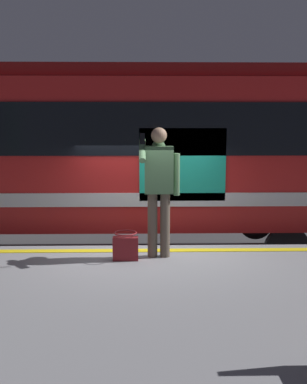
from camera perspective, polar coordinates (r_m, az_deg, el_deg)
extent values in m
plane|color=#3D3D3F|center=(7.16, -0.63, -14.48)|extent=(24.57, 24.57, 0.00)
cube|color=gray|center=(5.04, -0.40, -18.94)|extent=(14.36, 4.22, 0.96)
cube|color=yellow|center=(6.55, -0.62, -7.78)|extent=(14.07, 0.16, 0.01)
cube|color=slate|center=(8.50, -0.72, -10.07)|extent=(18.67, 0.08, 0.16)
cube|color=slate|center=(9.87, -0.78, -7.38)|extent=(18.67, 0.08, 0.16)
cube|color=red|center=(8.94, -11.90, 5.21)|extent=(13.19, 2.84, 2.70)
cube|color=maroon|center=(8.97, -12.21, 14.62)|extent=(12.93, 2.62, 0.24)
cube|color=black|center=(7.52, -14.06, 8.11)|extent=(12.53, 0.03, 0.90)
cube|color=silver|center=(7.62, -13.72, -1.06)|extent=(12.53, 0.03, 0.24)
cube|color=#19A58C|center=(7.38, 3.90, 3.62)|extent=(1.49, 0.02, 1.25)
cylinder|color=black|center=(8.37, 17.32, -7.19)|extent=(0.84, 0.12, 0.84)
cylinder|color=black|center=(10.49, 13.41, -3.84)|extent=(0.84, 0.12, 0.84)
cylinder|color=brown|center=(6.15, 1.55, -4.42)|extent=(0.14, 0.14, 0.93)
cylinder|color=brown|center=(6.15, -0.13, -4.43)|extent=(0.14, 0.14, 0.93)
cube|color=#4C724C|center=(6.02, 0.72, 2.96)|extent=(0.40, 0.24, 0.66)
sphere|color=#4C724C|center=(6.15, 0.68, 5.98)|extent=(0.20, 0.20, 0.20)
sphere|color=tan|center=(5.99, 0.73, 7.53)|extent=(0.22, 0.22, 0.22)
cylinder|color=#4C724C|center=(6.04, 3.09, 2.34)|extent=(0.09, 0.09, 0.59)
cylinder|color=#4C724C|center=(5.91, -1.49, 5.57)|extent=(0.09, 0.42, 0.33)
cube|color=black|center=(5.81, -1.50, 7.09)|extent=(0.07, 0.02, 0.15)
cube|color=maroon|center=(6.08, -3.73, -7.50)|extent=(0.35, 0.15, 0.33)
torus|color=maroon|center=(6.02, -3.76, -5.44)|extent=(0.32, 0.32, 0.02)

